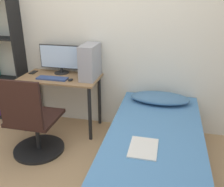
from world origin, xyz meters
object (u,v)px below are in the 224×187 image
monitor (61,58)px  pc_tower (90,62)px  bed (154,154)px  office_chair (33,126)px  keyboard (52,78)px

monitor → pc_tower: (0.44, -0.11, 0.01)m
bed → monitor: 1.73m
office_chair → monitor: monitor is taller
monitor → keyboard: monitor is taller
bed → keyboard: size_ratio=5.03×
keyboard → monitor: bearing=87.2°
office_chair → keyboard: bearing=89.0°
office_chair → bed: 1.36m
keyboard → pc_tower: bearing=18.5°
bed → pc_tower: size_ratio=4.58×
monitor → keyboard: bearing=-92.8°
office_chair → keyboard: (0.01, 0.54, 0.39)m
bed → keyboard: keyboard is taller
bed → keyboard: 1.56m
keyboard → pc_tower: size_ratio=0.91×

